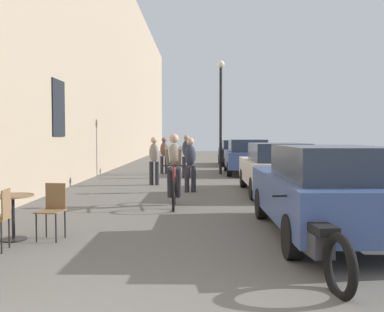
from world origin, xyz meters
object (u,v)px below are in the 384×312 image
(pedestrian_mid, at_px, (154,158))
(pedestrian_far, at_px, (186,154))
(parked_car_third, at_px, (246,156))
(pedestrian_furthest, at_px, (164,153))
(cafe_chair_mid_toward_street, at_px, (53,207))
(parked_car_nearest, at_px, (324,190))
(parked_car_fourth, at_px, (235,152))
(parked_car_second, at_px, (275,167))
(cafe_table_mid, at_px, (13,207))
(pedestrian_near, at_px, (190,162))
(cyclist_on_bicycle, at_px, (174,172))
(parked_motorcycle, at_px, (313,240))
(street_lamp, at_px, (221,102))

(pedestrian_mid, relative_size, pedestrian_far, 0.96)
(parked_car_third, bearing_deg, pedestrian_furthest, 178.63)
(pedestrian_far, bearing_deg, cafe_chair_mid_toward_street, -100.73)
(parked_car_nearest, height_order, parked_car_fourth, parked_car_nearest)
(cafe_chair_mid_toward_street, bearing_deg, parked_car_second, 49.89)
(pedestrian_furthest, bearing_deg, cafe_table_mid, -97.08)
(pedestrian_mid, bearing_deg, parked_car_third, 49.69)
(pedestrian_near, distance_m, pedestrian_mid, 2.21)
(cyclist_on_bicycle, height_order, parked_motorcycle, cyclist_on_bicycle)
(pedestrian_furthest, relative_size, parked_car_fourth, 0.40)
(parked_car_third, bearing_deg, pedestrian_mid, -130.31)
(cafe_table_mid, distance_m, cyclist_on_bicycle, 4.06)
(pedestrian_far, bearing_deg, parked_car_second, -59.83)
(cafe_chair_mid_toward_street, xyz_separation_m, street_lamp, (3.34, 11.62, 2.59))
(pedestrian_near, height_order, parked_motorcycle, pedestrian_near)
(pedestrian_far, bearing_deg, street_lamp, 47.84)
(street_lamp, distance_m, parked_car_third, 2.59)
(cafe_table_mid, distance_m, parked_car_fourth, 18.15)
(parked_car_fourth, bearing_deg, pedestrian_mid, -110.07)
(pedestrian_far, bearing_deg, pedestrian_furthest, 119.19)
(pedestrian_near, bearing_deg, street_lamp, 78.31)
(pedestrian_far, bearing_deg, parked_car_nearest, -75.76)
(pedestrian_far, height_order, street_lamp, street_lamp)
(cyclist_on_bicycle, distance_m, pedestrian_furthest, 8.72)
(parked_car_third, bearing_deg, cyclist_on_bicycle, -107.40)
(cyclist_on_bicycle, distance_m, street_lamp, 8.87)
(pedestrian_far, bearing_deg, cafe_table_mid, -103.95)
(cafe_chair_mid_toward_street, height_order, pedestrian_far, pedestrian_far)
(parked_car_second, relative_size, parked_car_third, 0.96)
(cafe_table_mid, distance_m, parked_car_third, 12.90)
(street_lamp, relative_size, parked_car_third, 1.15)
(pedestrian_far, bearing_deg, parked_car_fourth, 70.76)
(cafe_chair_mid_toward_street, height_order, cyclist_on_bicycle, cyclist_on_bicycle)
(pedestrian_furthest, distance_m, parked_car_second, 7.43)
(pedestrian_near, relative_size, pedestrian_far, 0.95)
(pedestrian_near, bearing_deg, cafe_table_mid, -115.24)
(cafe_table_mid, height_order, parked_car_nearest, parked_car_nearest)
(street_lamp, distance_m, parked_car_nearest, 11.71)
(street_lamp, bearing_deg, parked_car_fourth, 78.99)
(cyclist_on_bicycle, bearing_deg, pedestrian_mid, 101.78)
(cafe_table_mid, distance_m, parked_motorcycle, 4.61)
(cafe_table_mid, bearing_deg, pedestrian_mid, 79.00)
(cafe_table_mid, relative_size, parked_car_third, 0.17)
(pedestrian_mid, height_order, pedestrian_far, pedestrian_far)
(cafe_chair_mid_toward_street, height_order, pedestrian_mid, pedestrian_mid)
(pedestrian_furthest, height_order, parked_car_second, pedestrian_furthest)
(pedestrian_furthest, distance_m, street_lamp, 3.32)
(cyclist_on_bicycle, relative_size, parked_car_second, 0.43)
(cyclist_on_bicycle, distance_m, parked_car_second, 3.58)
(cafe_table_mid, bearing_deg, parked_motorcycle, -20.28)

